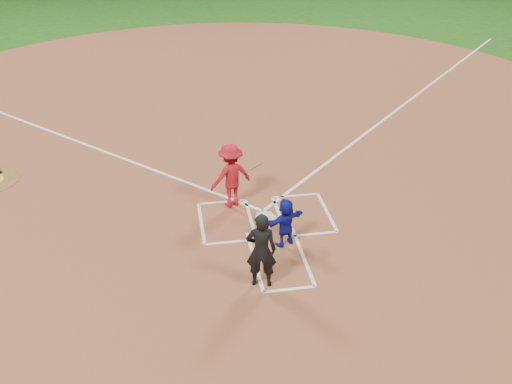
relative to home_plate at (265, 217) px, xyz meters
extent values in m
plane|color=#1A4B12|center=(0.00, 0.00, -0.02)|extent=(120.00, 120.00, 0.00)
cylinder|color=brown|center=(0.00, 6.00, -0.01)|extent=(28.00, 28.00, 0.01)
cylinder|color=silver|center=(0.00, 0.00, 0.00)|extent=(0.60, 0.60, 0.02)
imported|color=#121892|center=(0.25, -1.19, 0.58)|extent=(1.14, 0.76, 1.18)
imported|color=black|center=(-0.55, -2.51, 0.85)|extent=(0.70, 0.53, 1.71)
cube|color=white|center=(-0.98, 0.92, -0.01)|extent=(1.22, 0.08, 0.01)
cube|color=white|center=(-0.98, -0.92, -0.01)|extent=(1.22, 0.08, 0.01)
cube|color=white|center=(-0.37, 0.00, -0.01)|extent=(0.08, 1.83, 0.01)
cube|color=white|center=(-1.59, 0.00, -0.01)|extent=(0.08, 1.83, 0.01)
cube|color=white|center=(0.98, 0.92, -0.01)|extent=(1.22, 0.08, 0.01)
cube|color=white|center=(0.98, -0.92, -0.01)|extent=(1.22, 0.08, 0.01)
cube|color=white|center=(0.37, 0.00, -0.01)|extent=(0.08, 1.83, 0.01)
cube|color=white|center=(1.59, 0.00, -0.01)|extent=(0.08, 1.83, 0.01)
cube|color=white|center=(-0.55, -1.70, -0.01)|extent=(0.08, 2.20, 0.01)
cube|color=white|center=(0.55, -1.70, -0.01)|extent=(0.08, 2.20, 0.01)
cube|color=white|center=(0.00, -2.80, -0.01)|extent=(1.10, 0.08, 0.01)
cube|color=white|center=(7.07, 7.37, -0.01)|extent=(14.21, 14.21, 0.01)
cube|color=white|center=(-7.07, 7.37, -0.01)|extent=(14.21, 14.21, 0.01)
imported|color=#AD131E|center=(-0.75, 0.75, 0.84)|extent=(1.24, 0.96, 1.69)
cylinder|color=olive|center=(-0.15, 0.60, 1.13)|extent=(0.47, 0.76, 0.28)
camera|label=1|loc=(-2.20, -11.74, 7.65)|focal=40.00mm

